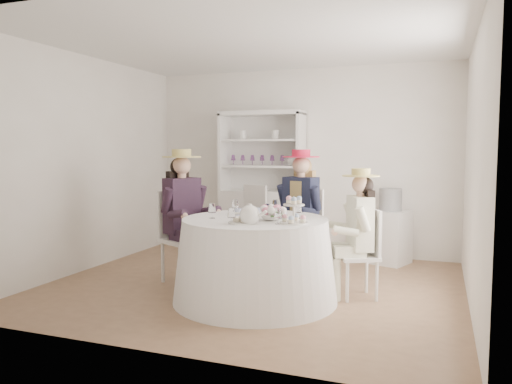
% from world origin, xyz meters
% --- Properties ---
extents(ground, '(4.50, 4.50, 0.00)m').
position_xyz_m(ground, '(0.00, 0.00, 0.00)').
color(ground, brown).
rests_on(ground, ground).
extents(ceiling, '(4.50, 4.50, 0.00)m').
position_xyz_m(ceiling, '(0.00, 0.00, 2.70)').
color(ceiling, white).
rests_on(ceiling, wall_back).
extents(wall_back, '(4.50, 0.00, 4.50)m').
position_xyz_m(wall_back, '(0.00, 2.00, 1.35)').
color(wall_back, silver).
rests_on(wall_back, ground).
extents(wall_front, '(4.50, 0.00, 4.50)m').
position_xyz_m(wall_front, '(0.00, -2.00, 1.35)').
color(wall_front, silver).
rests_on(wall_front, ground).
extents(wall_left, '(0.00, 4.50, 4.50)m').
position_xyz_m(wall_left, '(-2.25, 0.00, 1.35)').
color(wall_left, silver).
rests_on(wall_left, ground).
extents(wall_right, '(0.00, 4.50, 4.50)m').
position_xyz_m(wall_right, '(2.25, 0.00, 1.35)').
color(wall_right, silver).
rests_on(wall_right, ground).
extents(tea_table, '(1.66, 1.66, 0.84)m').
position_xyz_m(tea_table, '(0.21, -0.51, 0.42)').
color(tea_table, white).
rests_on(tea_table, ground).
extents(hutch, '(1.26, 0.54, 2.08)m').
position_xyz_m(hutch, '(-0.51, 1.77, 0.74)').
color(hutch, silver).
rests_on(hutch, ground).
extents(side_table, '(0.59, 0.59, 0.71)m').
position_xyz_m(side_table, '(1.34, 1.66, 0.36)').
color(side_table, silver).
rests_on(side_table, ground).
extents(hatbox, '(0.39, 0.39, 0.30)m').
position_xyz_m(hatbox, '(1.34, 1.66, 0.86)').
color(hatbox, black).
rests_on(hatbox, side_table).
extents(guest_left, '(0.65, 0.59, 1.53)m').
position_xyz_m(guest_left, '(-0.78, -0.16, 0.86)').
color(guest_left, silver).
rests_on(guest_left, ground).
extents(guest_mid, '(0.58, 0.62, 1.53)m').
position_xyz_m(guest_mid, '(0.39, 0.54, 0.87)').
color(guest_mid, silver).
rests_on(guest_mid, ground).
extents(guest_right, '(0.57, 0.51, 1.34)m').
position_xyz_m(guest_right, '(1.17, -0.05, 0.75)').
color(guest_right, silver).
rests_on(guest_right, ground).
extents(spare_chair, '(0.55, 0.55, 1.03)m').
position_xyz_m(spare_chair, '(-0.43, 1.45, 0.55)').
color(spare_chair, silver).
rests_on(spare_chair, ground).
extents(teacup_a, '(0.10, 0.10, 0.06)m').
position_xyz_m(teacup_a, '(-0.03, -0.35, 0.87)').
color(teacup_a, white).
rests_on(teacup_a, tea_table).
extents(teacup_b, '(0.09, 0.09, 0.07)m').
position_xyz_m(teacup_b, '(0.15, -0.25, 0.87)').
color(teacup_b, white).
rests_on(teacup_b, tea_table).
extents(teacup_c, '(0.10, 0.10, 0.06)m').
position_xyz_m(teacup_c, '(0.49, -0.43, 0.87)').
color(teacup_c, white).
rests_on(teacup_c, tea_table).
extents(flower_bowl, '(0.21, 0.21, 0.05)m').
position_xyz_m(flower_bowl, '(0.41, -0.59, 0.87)').
color(flower_bowl, white).
rests_on(flower_bowl, tea_table).
extents(flower_arrangement, '(0.21, 0.21, 0.08)m').
position_xyz_m(flower_arrangement, '(0.42, -0.57, 0.94)').
color(flower_arrangement, '#D96C8E').
rests_on(flower_arrangement, tea_table).
extents(table_teapot, '(0.27, 0.19, 0.20)m').
position_xyz_m(table_teapot, '(0.30, -0.88, 0.93)').
color(table_teapot, white).
rests_on(table_teapot, tea_table).
extents(sandwich_plate, '(0.28, 0.28, 0.06)m').
position_xyz_m(sandwich_plate, '(0.22, -0.85, 0.86)').
color(sandwich_plate, white).
rests_on(sandwich_plate, tea_table).
extents(cupcake_stand, '(0.26, 0.26, 0.25)m').
position_xyz_m(cupcake_stand, '(0.68, -0.71, 0.93)').
color(cupcake_stand, white).
rests_on(cupcake_stand, tea_table).
extents(stemware_set, '(0.89, 0.93, 0.15)m').
position_xyz_m(stemware_set, '(0.21, -0.51, 0.92)').
color(stemware_set, white).
rests_on(stemware_set, tea_table).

